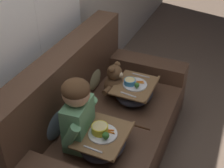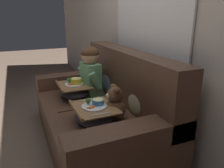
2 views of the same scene
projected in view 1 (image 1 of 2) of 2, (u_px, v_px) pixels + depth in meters
The scene contains 9 objects.
ground_plane at pixel (107, 151), 2.87m from camera, with size 14.00×14.00×0.00m, color brown.
wall_back_with_window at pixel (30, 4), 2.32m from camera, with size 8.00×0.08×2.60m.
couch at pixel (98, 122), 2.71m from camera, with size 1.81×0.98×0.96m.
throw_pillow_behind_child at pixel (52, 118), 2.38m from camera, with size 0.35×0.17×0.36m.
throw_pillow_behind_teddy at pixel (92, 74), 2.90m from camera, with size 0.32×0.15×0.33m.
child_figure at pixel (77, 110), 2.23m from camera, with size 0.41×0.21×0.57m.
teddy_bear at pixel (115, 82), 2.84m from camera, with size 0.35×0.25×0.32m.
lap_tray_child at pixel (103, 141), 2.29m from camera, with size 0.42×0.35×0.23m.
lap_tray_teddy at pixel (134, 91), 2.81m from camera, with size 0.42×0.34×0.22m.
Camera 1 is at (-1.83, -0.83, 2.14)m, focal length 50.00 mm.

